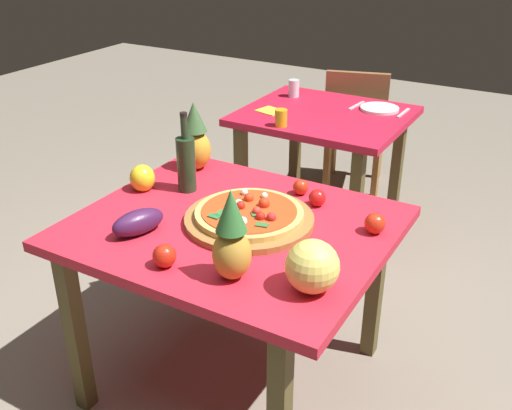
% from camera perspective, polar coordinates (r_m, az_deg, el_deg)
% --- Properties ---
extents(ground_plane, '(10.00, 10.00, 0.00)m').
position_cam_1_polar(ground_plane, '(2.63, -1.96, -16.01)').
color(ground_plane, gray).
extents(display_table, '(1.13, 0.96, 0.74)m').
position_cam_1_polar(display_table, '(2.24, -2.22, -3.75)').
color(display_table, '#504322').
rests_on(display_table, ground_plane).
extents(background_table, '(0.91, 0.80, 0.74)m').
position_cam_1_polar(background_table, '(3.46, 6.51, 6.98)').
color(background_table, '#504322').
rests_on(background_table, ground_plane).
extents(dining_chair, '(0.50, 0.50, 0.85)m').
position_cam_1_polar(dining_chair, '(4.07, 9.51, 7.76)').
color(dining_chair, olive).
rests_on(dining_chair, ground_plane).
extents(pizza_board, '(0.48, 0.48, 0.02)m').
position_cam_1_polar(pizza_board, '(2.19, -0.65, -1.38)').
color(pizza_board, olive).
rests_on(pizza_board, display_table).
extents(pizza, '(0.40, 0.40, 0.06)m').
position_cam_1_polar(pizza, '(2.18, -0.64, -0.76)').
color(pizza, '#DAB458').
rests_on(pizza, pizza_board).
extents(wine_bottle, '(0.08, 0.08, 0.33)m').
position_cam_1_polar(wine_bottle, '(2.42, -6.70, 4.08)').
color(wine_bottle, '#20361F').
rests_on(wine_bottle, display_table).
extents(pineapple_left, '(0.14, 0.14, 0.30)m').
position_cam_1_polar(pineapple_left, '(2.62, -5.86, 6.26)').
color(pineapple_left, gold).
rests_on(pineapple_left, display_table).
extents(pineapple_right, '(0.12, 0.12, 0.31)m').
position_cam_1_polar(pineapple_right, '(1.82, -2.35, -3.32)').
color(pineapple_right, gold).
rests_on(pineapple_right, display_table).
extents(melon, '(0.17, 0.17, 0.17)m').
position_cam_1_polar(melon, '(1.79, 5.41, -5.87)').
color(melon, '#E6D462').
rests_on(melon, display_table).
extents(bell_pepper, '(0.10, 0.10, 0.11)m').
position_cam_1_polar(bell_pepper, '(2.48, -10.82, 2.55)').
color(bell_pepper, yellow).
rests_on(bell_pepper, display_table).
extents(eggplant, '(0.16, 0.22, 0.09)m').
position_cam_1_polar(eggplant, '(2.15, -11.22, -1.62)').
color(eggplant, '#3F1A43').
rests_on(eggplant, display_table).
extents(tomato_at_corner, '(0.08, 0.08, 0.08)m').
position_cam_1_polar(tomato_at_corner, '(1.94, -8.76, -4.84)').
color(tomato_at_corner, red).
rests_on(tomato_at_corner, display_table).
extents(tomato_by_bottle, '(0.07, 0.07, 0.07)m').
position_cam_1_polar(tomato_by_bottle, '(2.32, 5.88, 0.68)').
color(tomato_by_bottle, red).
rests_on(tomato_by_bottle, display_table).
extents(tomato_near_board, '(0.08, 0.08, 0.08)m').
position_cam_1_polar(tomato_near_board, '(2.16, 11.31, -1.73)').
color(tomato_near_board, red).
rests_on(tomato_near_board, display_table).
extents(tomato_beside_pepper, '(0.06, 0.06, 0.06)m').
position_cam_1_polar(tomato_beside_pepper, '(2.41, 4.30, 1.72)').
color(tomato_beside_pepper, red).
rests_on(tomato_beside_pepper, display_table).
extents(drinking_glass_juice, '(0.07, 0.07, 0.09)m').
position_cam_1_polar(drinking_glass_juice, '(3.17, 2.41, 8.33)').
color(drinking_glass_juice, '#F1A41B').
rests_on(drinking_glass_juice, background_table).
extents(drinking_glass_water, '(0.07, 0.07, 0.10)m').
position_cam_1_polar(drinking_glass_water, '(3.70, 3.64, 11.09)').
color(drinking_glass_water, silver).
rests_on(drinking_glass_water, background_table).
extents(dinner_plate, '(0.22, 0.22, 0.02)m').
position_cam_1_polar(dinner_plate, '(3.52, 11.74, 9.03)').
color(dinner_plate, white).
rests_on(dinner_plate, background_table).
extents(fork_utensil, '(0.03, 0.18, 0.01)m').
position_cam_1_polar(fork_utensil, '(3.56, 9.59, 9.37)').
color(fork_utensil, silver).
rests_on(fork_utensil, background_table).
extents(knife_utensil, '(0.02, 0.18, 0.01)m').
position_cam_1_polar(knife_utensil, '(3.48, 13.92, 8.55)').
color(knife_utensil, silver).
rests_on(knife_utensil, background_table).
extents(napkin_folded, '(0.16, 0.15, 0.01)m').
position_cam_1_polar(napkin_folded, '(3.42, 1.39, 8.99)').
color(napkin_folded, yellow).
rests_on(napkin_folded, background_table).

